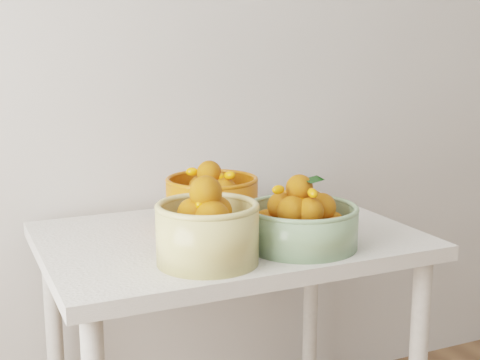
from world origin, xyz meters
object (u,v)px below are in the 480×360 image
Objects in this scene: bowl_orange at (212,200)px; bowl_green at (301,222)px; table at (228,266)px; bowl_cream at (207,230)px.

bowl_green is at bearing -63.63° from bowl_orange.
bowl_green is 0.31m from bowl_orange.
bowl_cream is (-0.14, -0.21, 0.18)m from table.
table is 3.80× the size of bowl_cream.
bowl_orange reaches higher than bowl_green.
bowl_orange is (0.13, 0.30, -0.00)m from bowl_cream.
bowl_green is (0.12, -0.18, 0.16)m from table.
bowl_cream is 0.78× the size of bowl_orange.
bowl_cream reaches higher than bowl_green.
bowl_green is at bearing 5.09° from bowl_cream.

